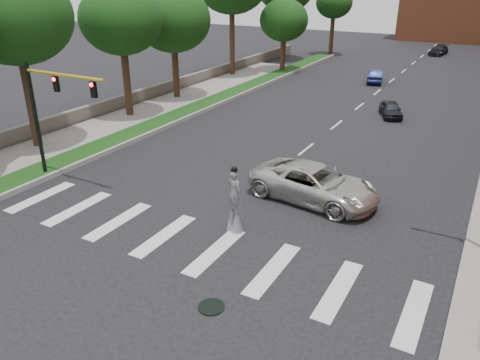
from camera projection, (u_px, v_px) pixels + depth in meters
ground_plane at (174, 255)px, 18.60m from camera, size 160.00×160.00×0.00m
grass_median at (206, 104)px, 39.65m from camera, size 2.00×60.00×0.25m
median_curb at (216, 105)px, 39.17m from camera, size 0.20×60.00×0.28m
sidewalk_left at (93, 131)px, 33.01m from camera, size 4.00×60.00×0.18m
stone_wall at (168, 87)px, 43.52m from camera, size 0.50×56.00×1.10m
manhole at (211, 307)px, 15.65m from camera, size 0.90×0.90×0.04m
traffic_signal at (49, 105)px, 23.68m from camera, size 5.30×0.23×6.20m
stilt_performer at (234, 205)px, 19.87m from camera, size 0.83×0.65×3.02m
suv_crossing at (314, 183)px, 22.77m from camera, size 6.69×3.72×1.77m
car_near at (391, 109)px, 36.35m from camera, size 2.65×3.75×1.18m
car_mid at (375, 76)px, 47.80m from camera, size 2.22×4.26×1.34m
car_far at (439, 50)px, 64.05m from camera, size 2.36×4.57×1.27m
tree_1 at (15, 17)px, 26.89m from camera, size 6.59×6.59×10.82m
tree_2 at (121, 20)px, 33.68m from camera, size 5.99×5.99×9.79m
tree_3 at (173, 20)px, 39.26m from camera, size 6.39×6.39×9.43m
tree_6 at (284, 20)px, 51.04m from camera, size 5.31×5.31×7.86m
tree_7 at (334, 3)px, 61.53m from camera, size 4.80×4.80×8.81m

